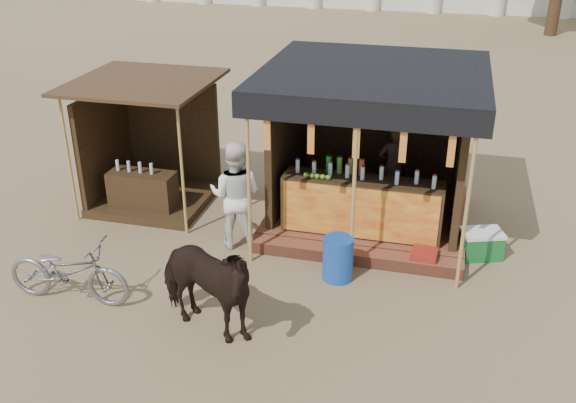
% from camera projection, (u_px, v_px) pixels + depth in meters
% --- Properties ---
extents(ground, '(120.00, 120.00, 0.00)m').
position_uv_depth(ground, '(259.00, 323.00, 8.77)').
color(ground, '#846B4C').
rests_on(ground, ground).
extents(main_stall, '(3.60, 3.61, 2.78)m').
position_uv_depth(main_stall, '(370.00, 169.00, 11.03)').
color(main_stall, brown).
rests_on(main_stall, ground).
extents(secondary_stall, '(2.40, 2.40, 2.38)m').
position_uv_depth(secondary_stall, '(145.00, 158.00, 11.94)').
color(secondary_stall, '#382714').
rests_on(secondary_stall, ground).
extents(cow, '(1.90, 1.33, 1.47)m').
position_uv_depth(cow, '(204.00, 287.00, 8.26)').
color(cow, black).
rests_on(cow, ground).
extents(motorbike, '(1.85, 0.70, 0.96)m').
position_uv_depth(motorbike, '(68.00, 271.00, 9.07)').
color(motorbike, gray).
rests_on(motorbike, ground).
extents(bystander, '(0.91, 0.71, 1.83)m').
position_uv_depth(bystander, '(236.00, 195.00, 10.34)').
color(bystander, white).
rests_on(bystander, ground).
extents(blue_barrel, '(0.57, 0.57, 0.69)m').
position_uv_depth(blue_barrel, '(338.00, 259.00, 9.65)').
color(blue_barrel, '#1545A3').
rests_on(blue_barrel, ground).
extents(red_crate, '(0.42, 0.39, 0.32)m').
position_uv_depth(red_crate, '(424.00, 260.00, 9.98)').
color(red_crate, maroon).
rests_on(red_crate, ground).
extents(cooler, '(0.75, 0.63, 0.46)m').
position_uv_depth(cooler, '(481.00, 244.00, 10.28)').
color(cooler, '#166629').
rests_on(cooler, ground).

